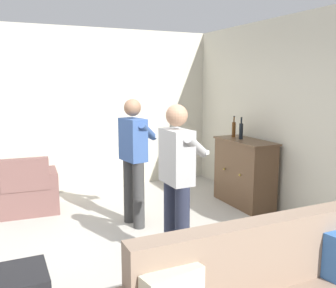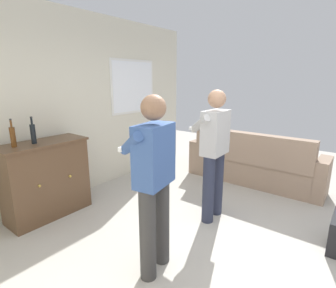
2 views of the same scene
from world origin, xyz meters
TOP-DOWN VIEW (x-y plane):
  - ground at (0.00, 0.00)m, footprint 10.40×10.40m
  - wall_back_with_window at (0.04, 2.66)m, footprint 5.20×0.15m
  - wall_side_left at (-2.66, 0.00)m, footprint 0.12×5.20m
  - armchair at (-1.78, -0.80)m, footprint 0.70×0.92m
  - sideboard_cabinet at (-0.76, 2.30)m, footprint 1.07×0.49m
  - bottle_wine_green at (-0.86, 2.29)m, footprint 0.06×0.06m
  - bottle_liquor_amber at (-1.08, 2.31)m, footprint 0.06×0.06m
  - person_standing_left at (-0.69, 0.48)m, footprint 0.55×0.50m
  - person_standing_right at (0.53, 0.52)m, footprint 0.56×0.48m

SIDE VIEW (x-z plane):
  - ground at x=0.00m, z-range 0.00..0.00m
  - armchair at x=-1.78m, z-range -0.14..0.71m
  - sideboard_cabinet at x=-0.76m, z-range 0.00..1.02m
  - person_standing_left at x=-0.69m, z-range 0.10..1.78m
  - person_standing_right at x=0.53m, z-range 0.10..1.78m
  - bottle_liquor_amber at x=-1.08m, z-range 0.98..1.32m
  - bottle_wine_green at x=-0.86m, z-range 0.98..1.32m
  - wall_side_left at x=-2.66m, z-range 0.00..2.80m
  - wall_back_with_window at x=0.04m, z-range 0.01..2.81m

